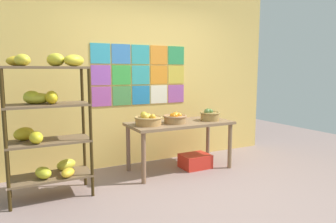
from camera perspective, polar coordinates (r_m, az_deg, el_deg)
ground at (r=3.61m, az=7.56°, el=-16.11°), size 9.38×9.38×0.00m
back_wall_with_art at (r=4.82m, az=-4.06°, el=7.26°), size 4.57×0.07×2.84m
banana_shelf_unit at (r=3.66m, az=-21.87°, el=-0.60°), size 0.89×0.52×1.64m
display_table at (r=4.45m, az=2.24°, el=-3.08°), size 1.51×0.69×0.71m
fruit_basket_left at (r=4.17m, az=-3.77°, el=-1.53°), size 0.38×0.38×0.18m
fruit_basket_back_left at (r=4.61m, az=7.80°, el=-0.66°), size 0.30×0.30×0.18m
fruit_basket_right at (r=4.31m, az=1.31°, el=-1.27°), size 0.33×0.33×0.16m
produce_crate_under_table at (r=4.66m, az=5.10°, el=-9.21°), size 0.42×0.34×0.20m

